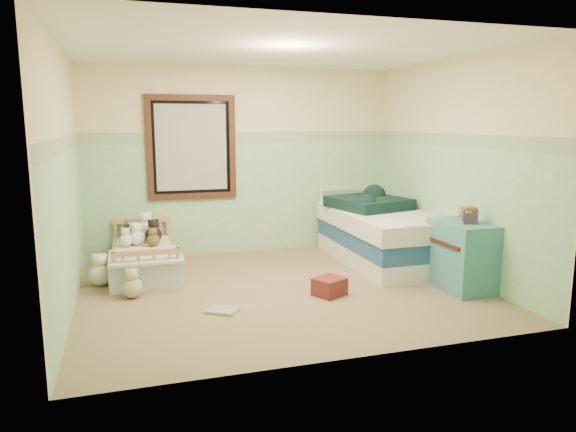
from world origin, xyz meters
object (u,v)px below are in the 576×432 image
object	(u,v)px
plush_floor_cream	(101,275)
plush_floor_tan	(132,288)
red_pillow	(329,287)
twin_bed_frame	(381,254)
dresser	(462,256)
floor_book	(222,310)
toddler_bed_frame	(145,266)

from	to	relation	value
plush_floor_cream	plush_floor_tan	bearing A→B (deg)	-58.79
plush_floor_tan	red_pillow	distance (m)	2.03
red_pillow	plush_floor_cream	bearing A→B (deg)	155.21
plush_floor_tan	twin_bed_frame	size ratio (longest dim) A/B	0.11
dresser	red_pillow	world-z (taller)	dresser
plush_floor_cream	red_pillow	size ratio (longest dim) A/B	0.83
red_pillow	dresser	bearing A→B (deg)	-7.93
plush_floor_cream	twin_bed_frame	xyz separation A→B (m)	(3.42, -0.01, -0.01)
floor_book	twin_bed_frame	bearing A→B (deg)	60.70
plush_floor_cream	twin_bed_frame	bearing A→B (deg)	-0.11
red_pillow	twin_bed_frame	bearing A→B (deg)	42.97
toddler_bed_frame	twin_bed_frame	distance (m)	2.95
red_pillow	floor_book	world-z (taller)	red_pillow
plush_floor_tan	twin_bed_frame	world-z (taller)	twin_bed_frame
toddler_bed_frame	plush_floor_cream	xyz separation A→B (m)	(-0.48, -0.35, 0.03)
red_pillow	toddler_bed_frame	bearing A→B (deg)	142.12
toddler_bed_frame	plush_floor_tan	size ratio (longest dim) A/B	6.77
plush_floor_tan	red_pillow	size ratio (longest dim) A/B	0.72
twin_bed_frame	toddler_bed_frame	bearing A→B (deg)	173.14
twin_bed_frame	red_pillow	size ratio (longest dim) A/B	6.70
toddler_bed_frame	twin_bed_frame	world-z (taller)	twin_bed_frame
twin_bed_frame	floor_book	xyz separation A→B (m)	(-2.28, -1.20, -0.10)
toddler_bed_frame	twin_bed_frame	xyz separation A→B (m)	(2.93, -0.35, 0.02)
plush_floor_tan	floor_book	world-z (taller)	plush_floor_tan
plush_floor_tan	floor_book	size ratio (longest dim) A/B	0.74
toddler_bed_frame	dresser	xyz separation A→B (m)	(3.24, -1.60, 0.27)
plush_floor_cream	red_pillow	world-z (taller)	plush_floor_cream
toddler_bed_frame	plush_floor_tan	xyz separation A→B (m)	(-0.16, -0.88, 0.01)
plush_floor_tan	floor_book	distance (m)	1.06
plush_floor_cream	floor_book	world-z (taller)	plush_floor_cream
plush_floor_cream	red_pillow	distance (m)	2.52
plush_floor_cream	dresser	bearing A→B (deg)	-18.64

